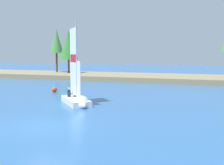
# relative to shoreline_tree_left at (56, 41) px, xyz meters

# --- Properties ---
(ground_plane) EXTENTS (200.00, 200.00, 0.00)m
(ground_plane) POSITION_rel_shoreline_tree_left_xyz_m (19.32, -31.70, -6.09)
(ground_plane) COLOR #2D609E
(shore_bank) EXTENTS (80.00, 11.19, 0.69)m
(shore_bank) POSITION_rel_shoreline_tree_left_xyz_m (19.32, -2.04, -5.75)
(shore_bank) COLOR #897A56
(shore_bank) RESTS_ON ground
(shoreline_tree_left) EXTENTS (2.34, 2.34, 7.55)m
(shoreline_tree_left) POSITION_rel_shoreline_tree_left_xyz_m (0.00, 0.00, 0.00)
(shoreline_tree_left) COLOR brown
(shoreline_tree_left) RESTS_ON shore_bank
(shoreline_tree_midleft) EXTENTS (3.11, 3.11, 7.21)m
(shoreline_tree_midleft) POSITION_rel_shoreline_tree_left_xyz_m (3.17, -1.30, -0.67)
(shoreline_tree_midleft) COLOR brown
(shoreline_tree_midleft) RESTS_ON shore_bank
(sailboat) EXTENTS (4.03, 4.18, 6.55)m
(sailboat) POSITION_rel_shoreline_tree_left_xyz_m (17.87, -25.45, -5.59)
(sailboat) COLOR white
(sailboat) RESTS_ON ground
(channel_buoy) EXTENTS (0.52, 0.52, 0.52)m
(channel_buoy) POSITION_rel_shoreline_tree_left_xyz_m (12.12, -19.67, -5.83)
(channel_buoy) COLOR #E54C19
(channel_buoy) RESTS_ON ground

